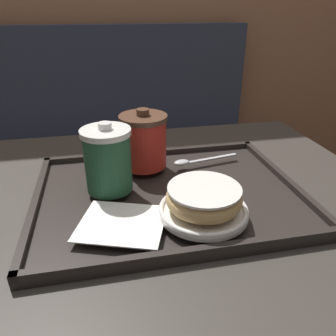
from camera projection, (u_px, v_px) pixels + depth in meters
The scene contains 9 objects.
booth_bench at pixel (86, 183), 1.55m from camera, with size 1.58×0.44×1.00m.
cafe_table at pixel (159, 261), 0.72m from camera, with size 0.93×0.74×0.74m.
serving_tray at pixel (168, 195), 0.62m from camera, with size 0.49×0.37×0.02m.
napkin_paper at pixel (122, 223), 0.51m from camera, with size 0.16×0.15×0.00m.
coffee_cup_front at pixel (108, 161), 0.58m from camera, with size 0.09×0.09×0.13m.
coffee_cup_rear at pixel (144, 141), 0.68m from camera, with size 0.10×0.10×0.12m.
plate_with_chocolate_donut at pixel (203, 210), 0.53m from camera, with size 0.15×0.15×0.01m.
donut_chocolate_glazed at pixel (204, 197), 0.52m from camera, with size 0.12×0.12×0.04m.
spoon at pixel (191, 161), 0.71m from camera, with size 0.15×0.04×0.01m.
Camera 1 is at (-0.09, -0.54, 1.07)m, focal length 35.00 mm.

